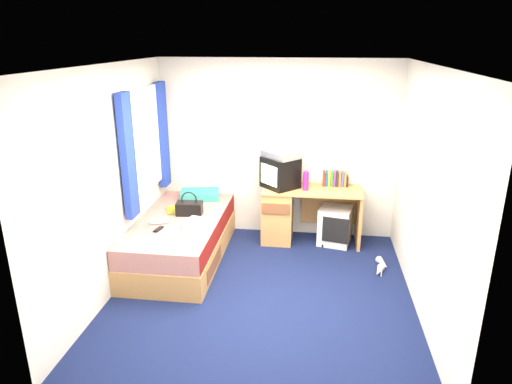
# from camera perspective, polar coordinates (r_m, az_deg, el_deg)

# --- Properties ---
(ground) EXTENTS (3.40, 3.40, 0.00)m
(ground) POSITION_cam_1_polar(r_m,az_deg,el_deg) (5.09, 0.76, -12.50)
(ground) COLOR #0C1438
(ground) RESTS_ON ground
(room_shell) EXTENTS (3.40, 3.40, 3.40)m
(room_shell) POSITION_cam_1_polar(r_m,az_deg,el_deg) (4.51, 0.84, 3.46)
(room_shell) COLOR white
(room_shell) RESTS_ON ground
(bed) EXTENTS (1.01, 2.00, 0.54)m
(bed) POSITION_cam_1_polar(r_m,az_deg,el_deg) (5.78, -9.31, -5.74)
(bed) COLOR tan
(bed) RESTS_ON ground
(pillow) EXTENTS (0.57, 0.42, 0.11)m
(pillow) POSITION_cam_1_polar(r_m,az_deg,el_deg) (6.30, -7.01, -0.34)
(pillow) COLOR #195BA6
(pillow) RESTS_ON bed
(desk) EXTENTS (1.30, 0.55, 0.75)m
(desk) POSITION_cam_1_polar(r_m,az_deg,el_deg) (6.19, 4.36, -2.49)
(desk) COLOR tan
(desk) RESTS_ON ground
(storage_cube) EXTENTS (0.48, 0.48, 0.50)m
(storage_cube) POSITION_cam_1_polar(r_m,az_deg,el_deg) (6.22, 9.84, -4.14)
(storage_cube) COLOR silver
(storage_cube) RESTS_ON ground
(crt_tv) EXTENTS (0.56, 0.56, 0.41)m
(crt_tv) POSITION_cam_1_polar(r_m,az_deg,el_deg) (6.02, 3.03, 2.45)
(crt_tv) COLOR black
(crt_tv) RESTS_ON desk
(vcr) EXTENTS (0.55, 0.55, 0.09)m
(vcr) POSITION_cam_1_polar(r_m,az_deg,el_deg) (5.96, 3.11, 4.75)
(vcr) COLOR #BEBEC0
(vcr) RESTS_ON crt_tv
(book_row) EXTENTS (0.31, 0.13, 0.20)m
(book_row) POSITION_cam_1_polar(r_m,az_deg,el_deg) (6.19, 9.77, 1.67)
(book_row) COLOR maroon
(book_row) RESTS_ON desk
(picture_frame) EXTENTS (0.03, 0.12, 0.14)m
(picture_frame) POSITION_cam_1_polar(r_m,az_deg,el_deg) (6.23, 11.29, 1.38)
(picture_frame) COLOR black
(picture_frame) RESTS_ON desk
(pink_water_bottle) EXTENTS (0.09, 0.09, 0.24)m
(pink_water_bottle) POSITION_cam_1_polar(r_m,az_deg,el_deg) (5.95, 6.24, 1.32)
(pink_water_bottle) COLOR #DA1E76
(pink_water_bottle) RESTS_ON desk
(aerosol_can) EXTENTS (0.05, 0.05, 0.17)m
(aerosol_can) POSITION_cam_1_polar(r_m,az_deg,el_deg) (6.11, 6.06, 1.44)
(aerosol_can) COLOR silver
(aerosol_can) RESTS_ON desk
(handbag) EXTENTS (0.33, 0.20, 0.30)m
(handbag) POSITION_cam_1_polar(r_m,az_deg,el_deg) (5.74, -8.32, -1.98)
(handbag) COLOR black
(handbag) RESTS_ON bed
(towel) EXTENTS (0.35, 0.32, 0.10)m
(towel) POSITION_cam_1_polar(r_m,az_deg,el_deg) (5.31, -7.12, -4.09)
(towel) COLOR silver
(towel) RESTS_ON bed
(magazine) EXTENTS (0.30, 0.34, 0.01)m
(magazine) POSITION_cam_1_polar(r_m,az_deg,el_deg) (5.93, -10.06, -2.24)
(magazine) COLOR #F6FE1C
(magazine) RESTS_ON bed
(water_bottle) EXTENTS (0.21, 0.14, 0.07)m
(water_bottle) POSITION_cam_1_polar(r_m,az_deg,el_deg) (5.54, -11.99, -3.59)
(water_bottle) COLOR white
(water_bottle) RESTS_ON bed
(colour_swatch_fan) EXTENTS (0.22, 0.16, 0.01)m
(colour_swatch_fan) POSITION_cam_1_polar(r_m,az_deg,el_deg) (5.19, -10.18, -5.40)
(colour_swatch_fan) COLOR yellow
(colour_swatch_fan) RESTS_ON bed
(remote_control) EXTENTS (0.08, 0.17, 0.02)m
(remote_control) POSITION_cam_1_polar(r_m,az_deg,el_deg) (5.38, -12.10, -4.57)
(remote_control) COLOR black
(remote_control) RESTS_ON bed
(window_assembly) EXTENTS (0.11, 1.42, 1.40)m
(window_assembly) POSITION_cam_1_polar(r_m,az_deg,el_deg) (5.75, -13.64, 5.93)
(window_assembly) COLOR silver
(window_assembly) RESTS_ON room_shell
(white_heels) EXTENTS (0.23, 0.44, 0.09)m
(white_heels) POSITION_cam_1_polar(r_m,az_deg,el_deg) (5.72, 15.35, -9.04)
(white_heels) COLOR beige
(white_heels) RESTS_ON ground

